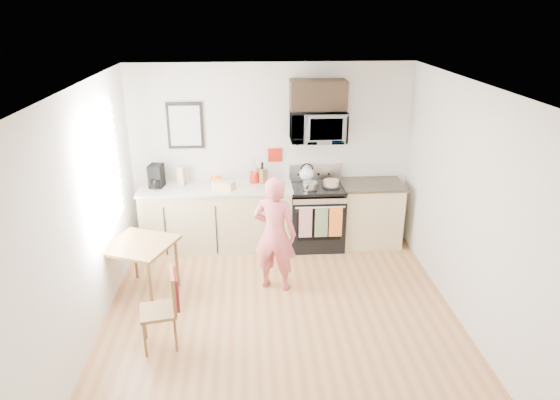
{
  "coord_description": "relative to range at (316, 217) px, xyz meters",
  "views": [
    {
      "loc": [
        -0.33,
        -4.62,
        3.33
      ],
      "look_at": [
        0.04,
        1.0,
        1.11
      ],
      "focal_mm": 32.0,
      "sensor_mm": 36.0,
      "label": 1
    }
  ],
  "objects": [
    {
      "name": "utensil_crock",
      "position": [
        -0.88,
        0.16,
        0.65
      ],
      "size": [
        0.13,
        0.13,
        0.38
      ],
      "color": "#AB1C0E",
      "rests_on": "countertop_left"
    },
    {
      "name": "person",
      "position": [
        -0.67,
        -1.14,
        0.3
      ],
      "size": [
        0.62,
        0.5,
        1.47
      ],
      "primitive_type": "imported",
      "rotation": [
        0.0,
        0.0,
        2.82
      ],
      "color": "#BE3434",
      "rests_on": "floor"
    },
    {
      "name": "cabinet_right",
      "position": [
        0.8,
        0.02,
        0.01
      ],
      "size": [
        0.84,
        0.6,
        0.9
      ],
      "primitive_type": "cube",
      "color": "tan",
      "rests_on": "floor"
    },
    {
      "name": "chair",
      "position": [
        -1.8,
        -2.2,
        0.11
      ],
      "size": [
        0.45,
        0.42,
        0.85
      ],
      "rotation": [
        0.0,
        0.0,
        0.19
      ],
      "color": "brown",
      "rests_on": "floor"
    },
    {
      "name": "kettle",
      "position": [
        -0.12,
        0.22,
        0.6
      ],
      "size": [
        0.21,
        0.21,
        0.27
      ],
      "color": "white",
      "rests_on": "range"
    },
    {
      "name": "window",
      "position": [
        -2.59,
        -1.18,
        1.11
      ],
      "size": [
        0.06,
        1.4,
        1.5
      ],
      "color": "white",
      "rests_on": "left_wall"
    },
    {
      "name": "upper_cabinet",
      "position": [
        -0.0,
        0.15,
        1.74
      ],
      "size": [
        0.76,
        0.35,
        0.4
      ],
      "primitive_type": "cube",
      "color": "black",
      "rests_on": "back_wall"
    },
    {
      "name": "dining_table",
      "position": [
        -2.28,
        -1.2,
        0.17
      ],
      "size": [
        0.83,
        0.83,
        0.69
      ],
      "rotation": [
        0.0,
        0.0,
        -0.39
      ],
      "color": "brown",
      "rests_on": "floor"
    },
    {
      "name": "ceiling",
      "position": [
        -0.63,
        -1.98,
        2.16
      ],
      "size": [
        4.0,
        4.6,
        0.04
      ],
      "primitive_type": "cube",
      "color": "silver",
      "rests_on": "back_wall"
    },
    {
      "name": "floor",
      "position": [
        -0.63,
        -1.98,
        -0.44
      ],
      "size": [
        4.6,
        4.6,
        0.0
      ],
      "primitive_type": "plane",
      "color": "#9E623D",
      "rests_on": "ground"
    },
    {
      "name": "countertop_left",
      "position": [
        -1.43,
        0.02,
        0.48
      ],
      "size": [
        2.14,
        0.64,
        0.04
      ],
      "primitive_type": "cube",
      "color": "#F0E7CF",
      "rests_on": "cabinet_left"
    },
    {
      "name": "fruit_bowl",
      "position": [
        -1.42,
        0.13,
        0.55
      ],
      "size": [
        0.31,
        0.31,
        0.11
      ],
      "color": "white",
      "rests_on": "countertop_left"
    },
    {
      "name": "back_wall",
      "position": [
        -0.63,
        0.32,
        0.86
      ],
      "size": [
        4.0,
        0.04,
        2.6
      ],
      "primitive_type": "cube",
      "color": "silver",
      "rests_on": "floor"
    },
    {
      "name": "bread_bag",
      "position": [
        -1.32,
        -0.08,
        0.56
      ],
      "size": [
        0.33,
        0.26,
        0.11
      ],
      "primitive_type": "cube",
      "rotation": [
        0.0,
        0.0,
        -0.46
      ],
      "color": "tan",
      "rests_on": "countertop_left"
    },
    {
      "name": "range",
      "position": [
        0.0,
        0.0,
        0.0
      ],
      "size": [
        0.76,
        0.7,
        1.16
      ],
      "color": "black",
      "rests_on": "floor"
    },
    {
      "name": "front_wall",
      "position": [
        -0.63,
        -4.28,
        0.86
      ],
      "size": [
        4.0,
        0.04,
        2.6
      ],
      "primitive_type": "cube",
      "color": "silver",
      "rests_on": "floor"
    },
    {
      "name": "pot",
      "position": [
        -0.12,
        -0.14,
        0.54
      ],
      "size": [
        0.2,
        0.34,
        0.1
      ],
      "rotation": [
        0.0,
        0.0,
        -0.32
      ],
      "color": "silver",
      "rests_on": "range"
    },
    {
      "name": "cabinet_left",
      "position": [
        -1.43,
        0.02,
        0.01
      ],
      "size": [
        2.1,
        0.6,
        0.9
      ],
      "primitive_type": "cube",
      "color": "tan",
      "rests_on": "floor"
    },
    {
      "name": "cake",
      "position": [
        0.2,
        -0.03,
        0.53
      ],
      "size": [
        0.27,
        0.27,
        0.09
      ],
      "color": "black",
      "rests_on": "range"
    },
    {
      "name": "wall_trivet",
      "position": [
        -0.58,
        0.31,
        0.86
      ],
      "size": [
        0.2,
        0.02,
        0.2
      ],
      "primitive_type": "cube",
      "color": "#AB1C0E",
      "rests_on": "back_wall"
    },
    {
      "name": "left_wall",
      "position": [
        -2.63,
        -1.98,
        0.86
      ],
      "size": [
        0.04,
        4.6,
        2.6
      ],
      "primitive_type": "cube",
      "color": "silver",
      "rests_on": "floor"
    },
    {
      "name": "countertop_right",
      "position": [
        0.8,
        0.02,
        0.48
      ],
      "size": [
        0.88,
        0.64,
        0.04
      ],
      "primitive_type": "cube",
      "color": "black",
      "rests_on": "cabinet_right"
    },
    {
      "name": "milk_carton",
      "position": [
        -1.91,
        0.15,
        0.63
      ],
      "size": [
        0.13,
        0.13,
        0.26
      ],
      "primitive_type": "cube",
      "rotation": [
        0.0,
        0.0,
        -0.38
      ],
      "color": "tan",
      "rests_on": "countertop_left"
    },
    {
      "name": "microwave",
      "position": [
        -0.0,
        0.1,
        1.32
      ],
      "size": [
        0.76,
        0.51,
        0.42
      ],
      "primitive_type": "imported",
      "color": "silver",
      "rests_on": "back_wall"
    },
    {
      "name": "wall_art",
      "position": [
        -1.83,
        0.3,
        1.31
      ],
      "size": [
        0.5,
        0.04,
        0.65
      ],
      "color": "black",
      "rests_on": "back_wall"
    },
    {
      "name": "right_wall",
      "position": [
        1.37,
        -1.98,
        0.86
      ],
      "size": [
        0.04,
        4.6,
        2.6
      ],
      "primitive_type": "cube",
      "color": "silver",
      "rests_on": "floor"
    },
    {
      "name": "knife_block",
      "position": [
        -0.77,
        0.14,
        0.61
      ],
      "size": [
        0.15,
        0.16,
        0.21
      ],
      "primitive_type": "cube",
      "rotation": [
        0.0,
        0.0,
        0.57
      ],
      "color": "brown",
      "rests_on": "countertop_left"
    },
    {
      "name": "coffee_maker",
      "position": [
        -2.25,
        0.06,
        0.65
      ],
      "size": [
        0.21,
        0.28,
        0.32
      ],
      "rotation": [
        0.0,
        0.0,
        -0.16
      ],
      "color": "black",
      "rests_on": "countertop_left"
    }
  ]
}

